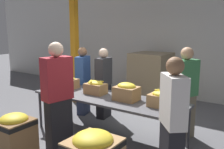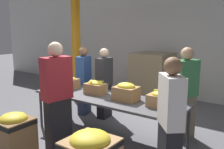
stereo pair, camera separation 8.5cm
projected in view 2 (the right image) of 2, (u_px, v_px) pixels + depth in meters
ground_plane at (107, 136)px, 4.68m from camera, size 30.00×30.00×0.00m
wall_back at (178, 28)px, 6.99m from camera, size 16.00×0.08×4.00m
sorting_table at (107, 99)px, 4.55m from camera, size 2.91×0.90×0.76m
banana_box_0 at (69, 82)px, 5.21m from camera, size 0.38×0.27×0.25m
banana_box_1 at (96, 87)px, 4.74m from camera, size 0.39×0.28×0.27m
banana_box_2 at (126, 92)px, 4.31m from camera, size 0.40×0.33×0.31m
banana_box_3 at (164, 100)px, 3.91m from camera, size 0.50×0.27×0.28m
volunteer_0 at (84, 81)px, 5.80m from camera, size 0.33×0.46×1.57m
volunteer_1 at (185, 94)px, 4.46m from camera, size 0.40×0.50×1.67m
volunteer_2 at (57, 97)px, 4.10m from camera, size 0.33×0.51×1.78m
volunteer_3 at (170, 123)px, 3.12m from camera, size 0.46×0.48×1.66m
volunteer_4 at (104, 84)px, 5.53m from camera, size 0.25×0.44×1.56m
donation_bin_0 at (15, 133)px, 3.90m from camera, size 0.51×0.51×0.71m
support_pillar at (76, 28)px, 6.55m from camera, size 0.16×0.16×4.00m
pallet_stack_0 at (152, 78)px, 6.81m from camera, size 1.05×1.05×1.33m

